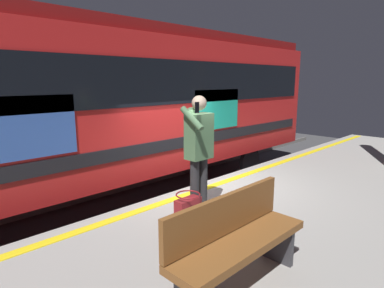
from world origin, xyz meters
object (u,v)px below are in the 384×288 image
object	(u,v)px
train_carriage	(104,100)
handbag	(188,209)
passenger	(199,145)
bench	(236,238)

from	to	relation	value
train_carriage	handbag	world-z (taller)	train_carriage
handbag	passenger	bearing A→B (deg)	-155.67
passenger	bench	xyz separation A→B (m)	(1.06, 1.53, -0.56)
handbag	bench	xyz separation A→B (m)	(0.65, 1.34, 0.29)
handbag	train_carriage	bearing A→B (deg)	-101.70
train_carriage	bench	world-z (taller)	train_carriage
train_carriage	handbag	distance (m)	3.72
passenger	handbag	world-z (taller)	passenger
train_carriage	passenger	xyz separation A→B (m)	(0.30, 3.20, -0.51)
train_carriage	handbag	size ratio (longest dim) A/B	28.96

